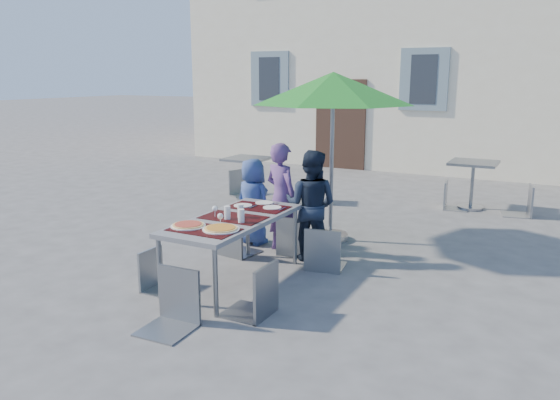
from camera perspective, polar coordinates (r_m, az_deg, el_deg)
The scene contains 22 objects.
ground at distance 6.49m, azimuth -1.78°, elevation -7.73°, with size 90.00×90.00×0.00m, color #4E4E51.
dining_table at distance 6.07m, azimuth -4.89°, elevation -2.35°, with size 0.80×1.85×0.76m.
pizza_near_left at distance 5.74m, azimuth -9.57°, elevation -2.60°, with size 0.36×0.36×0.03m.
pizza_near_right at distance 5.57m, azimuth -6.19°, elevation -2.98°, with size 0.38×0.38×0.03m.
glassware at distance 5.93m, azimuth -4.98°, elevation -1.38°, with size 0.45×0.44×0.15m.
place_settings at distance 6.57m, azimuth -2.09°, elevation -0.54°, with size 0.62×0.47×0.01m.
child_0 at distance 7.50m, azimuth -2.85°, elevation -0.16°, with size 0.58×0.38×1.19m, color #314788.
child_1 at distance 7.14m, azimuth 0.14°, elevation 0.24°, with size 0.53×0.35×1.45m, color #5E3C7B.
child_2 at distance 6.84m, azimuth 3.25°, elevation -0.56°, with size 0.68×0.39×1.40m, color #172033.
chair_0 at distance 7.00m, azimuth -4.89°, elevation -1.09°, with size 0.51×0.51×1.02m.
chair_1 at distance 7.00m, azimuth 1.58°, elevation -1.22°, with size 0.50×0.50×0.99m.
chair_2 at distance 6.47m, azimuth 4.71°, elevation -2.37°, with size 0.51×0.51×1.00m.
chair_3 at distance 6.03m, azimuth -12.85°, elevation -4.76°, with size 0.38×0.38×0.85m.
chair_4 at distance 5.22m, azimuth -2.49°, elevation -6.03°, with size 0.45×0.45×1.01m.
chair_5 at distance 5.09m, azimuth -11.33°, elevation -6.61°, with size 0.47×0.48×1.03m.
patio_umbrella at distance 7.49m, azimuth 5.58°, elevation 11.37°, with size 2.23×2.23×2.33m.
cafe_table_0 at distance 10.22m, azimuth -3.47°, elevation 3.15°, with size 0.74×0.74×0.79m.
bg_chair_l_0 at distance 10.64m, azimuth -4.17°, elevation 3.43°, with size 0.53×0.53×0.93m.
bg_chair_r_0 at distance 9.97m, azimuth 3.52°, elevation 3.22°, with size 0.58×0.58×1.04m.
cafe_table_1 at distance 10.04m, azimuth 19.50°, elevation 2.51°, with size 0.78×0.78×0.84m.
bg_chair_l_1 at distance 9.95m, azimuth 17.57°, elevation 2.10°, with size 0.44×0.44×0.90m.
bg_chair_r_1 at distance 9.86m, azimuth 24.29°, elevation 1.77°, with size 0.51×0.51×0.99m.
Camera 1 is at (3.00, -5.29, 2.28)m, focal length 35.00 mm.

